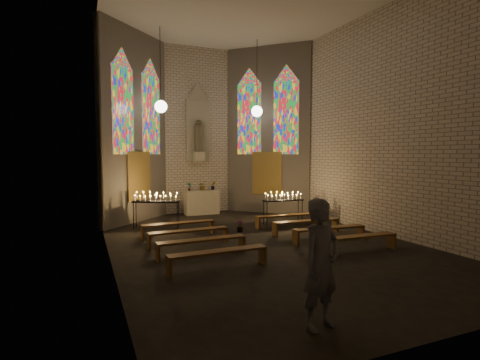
% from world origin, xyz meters
% --- Properties ---
extents(floor, '(12.00, 12.00, 0.00)m').
position_xyz_m(floor, '(0.00, 0.00, 0.00)').
color(floor, black).
rests_on(floor, ground).
extents(room, '(8.22, 12.43, 7.00)m').
position_xyz_m(room, '(-0.00, 3.37, 3.72)').
color(room, beige).
rests_on(room, ground).
extents(altar, '(1.40, 0.60, 1.00)m').
position_xyz_m(altar, '(0.00, 5.45, 0.50)').
color(altar, beige).
rests_on(altar, ground).
extents(flower_vase_left, '(0.19, 0.14, 0.34)m').
position_xyz_m(flower_vase_left, '(-0.55, 5.37, 1.17)').
color(flower_vase_left, '#4C723F').
rests_on(flower_vase_left, altar).
extents(flower_vase_center, '(0.42, 0.39, 0.39)m').
position_xyz_m(flower_vase_center, '(0.05, 5.46, 1.20)').
color(flower_vase_center, '#4C723F').
rests_on(flower_vase_center, altar).
extents(flower_vase_right, '(0.22, 0.19, 0.36)m').
position_xyz_m(flower_vase_right, '(0.50, 5.40, 1.18)').
color(flower_vase_right, '#4C723F').
rests_on(flower_vase_right, altar).
extents(aisle_flower_pot, '(0.22, 0.22, 0.38)m').
position_xyz_m(aisle_flower_pot, '(0.07, 1.52, 0.19)').
color(aisle_flower_pot, '#4C723F').
rests_on(aisle_flower_pot, ground).
extents(votive_stand_left, '(1.59, 0.98, 1.15)m').
position_xyz_m(votive_stand_left, '(-2.28, 3.22, 0.99)').
color(votive_stand_left, black).
rests_on(votive_stand_left, ground).
extents(votive_stand_right, '(1.50, 0.42, 1.09)m').
position_xyz_m(votive_stand_right, '(2.05, 2.20, 0.94)').
color(votive_stand_right, black).
rests_on(votive_stand_right, ground).
extents(pew_left_0, '(2.24, 0.39, 0.43)m').
position_xyz_m(pew_left_0, '(-1.89, 1.66, 0.35)').
color(pew_left_0, brown).
rests_on(pew_left_0, ground).
extents(pew_right_0, '(2.24, 0.39, 0.43)m').
position_xyz_m(pew_right_0, '(1.89, 1.66, 0.35)').
color(pew_right_0, brown).
rests_on(pew_right_0, ground).
extents(pew_left_1, '(2.24, 0.39, 0.43)m').
position_xyz_m(pew_left_1, '(-1.89, 0.46, 0.35)').
color(pew_left_1, brown).
rests_on(pew_left_1, ground).
extents(pew_right_1, '(2.24, 0.39, 0.43)m').
position_xyz_m(pew_right_1, '(1.89, 0.46, 0.35)').
color(pew_right_1, brown).
rests_on(pew_right_1, ground).
extents(pew_left_2, '(2.24, 0.39, 0.43)m').
position_xyz_m(pew_left_2, '(-1.89, -0.74, 0.35)').
color(pew_left_2, brown).
rests_on(pew_left_2, ground).
extents(pew_right_2, '(2.24, 0.39, 0.43)m').
position_xyz_m(pew_right_2, '(1.89, -0.74, 0.35)').
color(pew_right_2, brown).
rests_on(pew_right_2, ground).
extents(pew_left_3, '(2.24, 0.39, 0.43)m').
position_xyz_m(pew_left_3, '(-1.89, -1.94, 0.35)').
color(pew_left_3, brown).
rests_on(pew_left_3, ground).
extents(pew_right_3, '(2.24, 0.39, 0.43)m').
position_xyz_m(pew_right_3, '(1.89, -1.94, 0.35)').
color(pew_right_3, brown).
rests_on(pew_right_3, ground).
extents(visitor, '(0.78, 0.62, 1.88)m').
position_xyz_m(visitor, '(-1.44, -5.06, 0.94)').
color(visitor, '#4F505A').
rests_on(visitor, ground).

